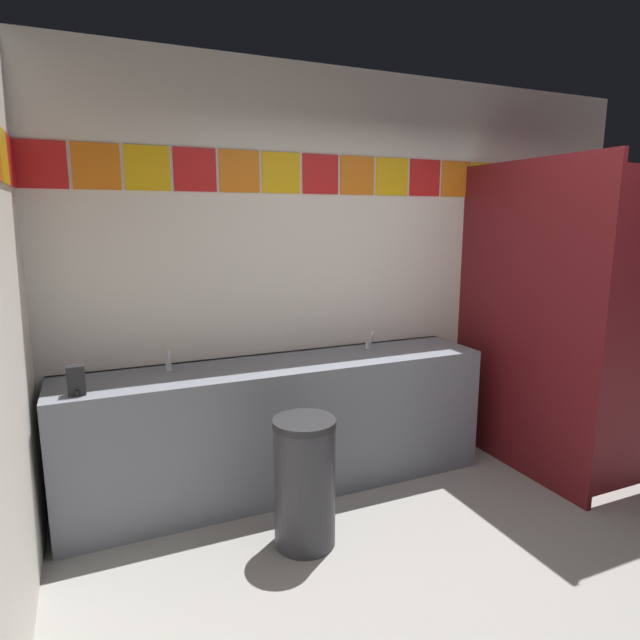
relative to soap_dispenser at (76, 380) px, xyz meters
The scene contains 9 objects.
ground_plane 2.62m from the soap_dispenser, 32.82° to the right, with size 10.05×10.05×0.00m, color gray.
wall_back 2.15m from the soap_dispenser, 13.19° to the left, with size 4.57×0.09×2.82m.
vanity_counter 1.33m from the soap_dispenser, ahead, with size 2.81×0.56×0.87m.
faucet_left 0.57m from the soap_dispenser, 25.84° to the left, with size 0.04×0.10×0.14m.
faucet_right 1.94m from the soap_dispenser, ahead, with size 0.04×0.10×0.14m.
soap_dispenser is the anchor object (origin of this frame).
stall_divider 3.09m from the soap_dispenser, ahead, with size 0.92×1.35×2.20m.
toilet 3.51m from the soap_dispenser, ahead, with size 0.39×0.49×0.74m.
trash_bin 1.36m from the soap_dispenser, 24.08° to the right, with size 0.35×0.35×0.74m.
Camera 1 is at (-1.94, -1.71, 1.81)m, focal length 29.84 mm.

